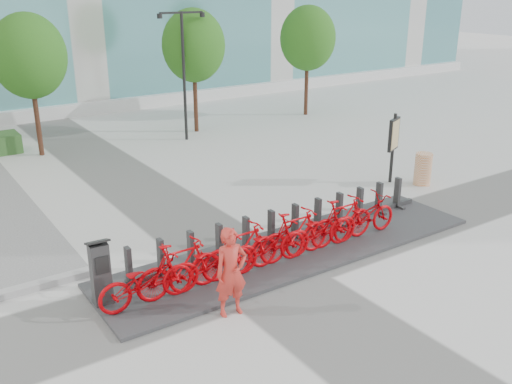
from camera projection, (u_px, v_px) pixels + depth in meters
ground at (256, 271)px, 12.59m from camera, size 120.00×120.00×0.00m
tree_1 at (29, 56)px, 19.91m from camera, size 2.60×2.60×5.10m
tree_2 at (194, 46)px, 23.33m from camera, size 2.60×2.60×5.10m
tree_3 at (308, 38)px, 26.48m from camera, size 2.60×2.60×5.10m
streetlamp at (183, 61)px, 22.18m from camera, size 2.00×0.20×5.00m
dock_pad at (295, 250)px, 13.49m from camera, size 9.60×2.40×0.08m
dock_rail_posts at (285, 225)px, 13.74m from camera, size 8.02×0.50×0.85m
bike_0 at (146, 280)px, 10.98m from camera, size 1.96×0.68×1.03m
bike_1 at (180, 268)px, 11.34m from camera, size 1.90×0.54×1.14m
bike_2 at (211, 261)px, 11.74m from camera, size 1.96×0.68×1.03m
bike_3 at (241, 250)px, 12.10m from camera, size 1.90×0.54×1.14m
bike_4 at (268, 244)px, 12.50m from camera, size 1.96×0.68×1.03m
bike_5 at (294, 234)px, 12.85m from camera, size 1.90×0.54×1.14m
bike_6 at (319, 229)px, 13.25m from camera, size 1.96×0.68×1.03m
bike_7 at (342, 220)px, 13.61m from camera, size 1.90×0.54×1.14m
bike_8 at (364, 216)px, 14.01m from camera, size 1.96×0.68×1.03m
kiosk at (100, 272)px, 10.97m from camera, size 0.45×0.39×1.39m
worker_red at (231, 272)px, 10.68m from camera, size 0.69×0.49×1.77m
construction_barrel at (423, 169)px, 17.87m from camera, size 0.55×0.55×1.01m
map_sign at (394, 137)px, 17.75m from camera, size 0.71×0.40×2.23m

